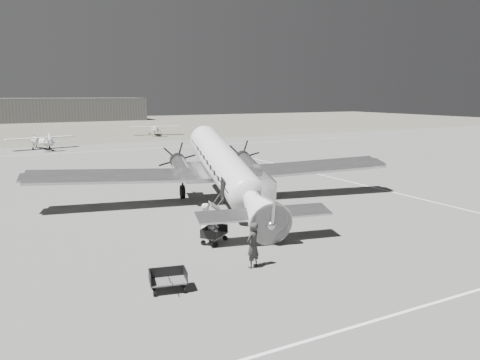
# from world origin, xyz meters

# --- Properties ---
(ground) EXTENTS (260.00, 260.00, 0.00)m
(ground) POSITION_xyz_m (0.00, 0.00, 0.00)
(ground) COLOR slate
(ground) RESTS_ON ground
(taxi_line_near) EXTENTS (60.00, 0.15, 0.01)m
(taxi_line_near) POSITION_xyz_m (0.00, -14.00, 0.01)
(taxi_line_near) COLOR white
(taxi_line_near) RESTS_ON ground
(taxi_line_right) EXTENTS (0.15, 80.00, 0.01)m
(taxi_line_right) POSITION_xyz_m (12.00, 0.00, 0.01)
(taxi_line_right) COLOR white
(taxi_line_right) RESTS_ON ground
(taxi_line_horizon) EXTENTS (90.00, 0.15, 0.01)m
(taxi_line_horizon) POSITION_xyz_m (0.00, 40.00, 0.01)
(taxi_line_horizon) COLOR white
(taxi_line_horizon) RESTS_ON ground
(grass_infield) EXTENTS (260.00, 90.00, 0.01)m
(grass_infield) POSITION_xyz_m (0.00, 95.00, 0.00)
(grass_infield) COLOR #5E5B4F
(grass_infield) RESTS_ON ground
(hangar_main) EXTENTS (42.00, 14.00, 6.60)m
(hangar_main) POSITION_xyz_m (5.00, 120.00, 3.30)
(hangar_main) COLOR #606060
(hangar_main) RESTS_ON ground
(dc3_airliner) EXTENTS (29.65, 23.33, 5.05)m
(dc3_airliner) POSITION_xyz_m (-1.80, 3.15, 2.52)
(dc3_airliner) COLOR silver
(dc3_airliner) RESTS_ON ground
(light_plane_left) EXTENTS (10.71, 9.40, 1.92)m
(light_plane_left) POSITION_xyz_m (-9.60, 46.04, 0.96)
(light_plane_left) COLOR silver
(light_plane_left) RESTS_ON ground
(light_plane_right) EXTENTS (10.96, 9.66, 1.95)m
(light_plane_right) POSITION_xyz_m (11.70, 60.90, 0.98)
(light_plane_right) COLOR silver
(light_plane_right) RESTS_ON ground
(baggage_cart_near) EXTENTS (1.88, 1.82, 0.87)m
(baggage_cart_near) POSITION_xyz_m (-5.87, -3.68, 0.44)
(baggage_cart_near) COLOR #535353
(baggage_cart_near) RESTS_ON ground
(baggage_cart_far) EXTENTS (1.70, 1.36, 0.86)m
(baggage_cart_far) POSITION_xyz_m (-10.02, -8.33, 0.43)
(baggage_cart_far) COLOR #535353
(baggage_cart_far) RESTS_ON ground
(ground_crew) EXTENTS (0.89, 0.76, 2.06)m
(ground_crew) POSITION_xyz_m (-5.82, -7.64, 1.03)
(ground_crew) COLOR #2C2C2C
(ground_crew) RESTS_ON ground
(ramp_agent) EXTENTS (0.61, 0.78, 1.59)m
(ramp_agent) POSITION_xyz_m (-5.80, -3.31, 0.80)
(ramp_agent) COLOR silver
(ramp_agent) RESTS_ON ground
(passenger) EXTENTS (0.76, 0.94, 1.65)m
(passenger) POSITION_xyz_m (-5.45, -1.63, 0.83)
(passenger) COLOR silver
(passenger) RESTS_ON ground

